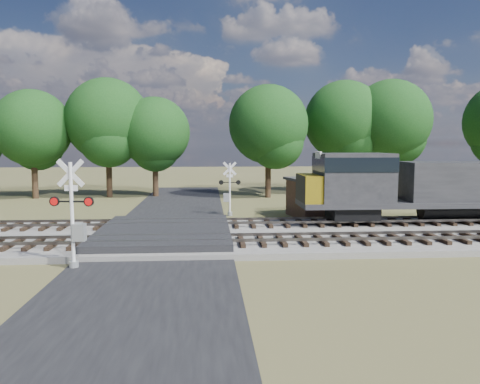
{
  "coord_description": "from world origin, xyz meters",
  "views": [
    {
      "loc": [
        2.37,
        -24.7,
        5.18
      ],
      "look_at": [
        4.2,
        2.0,
        2.4
      ],
      "focal_mm": 35.0,
      "sensor_mm": 36.0,
      "label": 1
    }
  ],
  "objects": [
    {
      "name": "track_far",
      "position": [
        3.12,
        3.0,
        0.41
      ],
      "size": [
        140.0,
        2.6,
        0.33
      ],
      "color": "black",
      "rests_on": "ballast_bed"
    },
    {
      "name": "crossing_signal_far",
      "position": [
        3.84,
        8.6,
        1.62
      ],
      "size": [
        1.57,
        0.34,
        3.9
      ],
      "rotation": [
        0.0,
        0.0,
        3.08
      ],
      "color": "silver",
      "rests_on": "ground"
    },
    {
      "name": "ground",
      "position": [
        0.0,
        0.0,
        0.0
      ],
      "size": [
        160.0,
        160.0,
        0.0
      ],
      "primitive_type": "plane",
      "color": "brown",
      "rests_on": "ground"
    },
    {
      "name": "treeline",
      "position": [
        8.81,
        21.04,
        7.09
      ],
      "size": [
        76.71,
        11.5,
        11.69
      ],
      "color": "black",
      "rests_on": "ground"
    },
    {
      "name": "crossing_panel",
      "position": [
        0.0,
        0.5,
        0.32
      ],
      "size": [
        7.0,
        9.0,
        0.62
      ],
      "primitive_type": "cube",
      "color": "#262628",
      "rests_on": "ground"
    },
    {
      "name": "crossing_signal_near",
      "position": [
        -3.11,
        -5.34,
        1.9
      ],
      "size": [
        1.84,
        0.43,
        4.57
      ],
      "rotation": [
        0.0,
        0.0,
        -0.13
      ],
      "color": "silver",
      "rests_on": "ground"
    },
    {
      "name": "road",
      "position": [
        0.0,
        0.0,
        0.04
      ],
      "size": [
        7.0,
        60.0,
        0.08
      ],
      "primitive_type": "cube",
      "color": "black",
      "rests_on": "ground"
    },
    {
      "name": "equipment_shed",
      "position": [
        10.25,
        7.76,
        1.4
      ],
      "size": [
        4.74,
        4.74,
        2.76
      ],
      "rotation": [
        0.0,
        0.0,
        0.19
      ],
      "color": "#44321D",
      "rests_on": "ground"
    },
    {
      "name": "track_near",
      "position": [
        3.12,
        -2.0,
        0.41
      ],
      "size": [
        140.0,
        2.6,
        0.33
      ],
      "color": "black",
      "rests_on": "ballast_bed"
    },
    {
      "name": "ballast_bed",
      "position": [
        10.0,
        0.5,
        0.15
      ],
      "size": [
        140.0,
        10.0,
        0.3
      ],
      "primitive_type": "cube",
      "color": "gray",
      "rests_on": "ground"
    }
  ]
}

